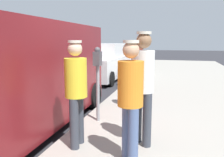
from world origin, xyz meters
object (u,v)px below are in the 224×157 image
at_px(parking_meter_near, 98,71).
at_px(parking_meter_far, 133,57).
at_px(pedestrian_in_red, 139,71).
at_px(pedestrian_in_orange, 130,95).
at_px(pedestrian_in_white, 143,81).
at_px(parked_sedan_ahead, 103,63).
at_px(parked_van, 9,75).
at_px(pedestrian_in_yellow, 76,87).

relative_size(parking_meter_near, parking_meter_far, 1.00).
relative_size(pedestrian_in_red, pedestrian_in_orange, 0.99).
height_order(parking_meter_near, parking_meter_far, same).
xyz_separation_m(pedestrian_in_orange, pedestrian_in_white, (0.08, 0.60, 0.08)).
distance_m(pedestrian_in_orange, parked_sedan_ahead, 7.90).
xyz_separation_m(parked_van, parked_sedan_ahead, (-0.24, 6.71, -0.41)).
bearing_deg(parked_van, parking_meter_near, 26.61).
relative_size(pedestrian_in_white, parked_van, 0.34).
bearing_deg(pedestrian_in_white, parking_meter_far, 101.63).
distance_m(pedestrian_in_red, parked_van, 2.83).
bearing_deg(pedestrian_in_red, pedestrian_in_yellow, -105.88).
xyz_separation_m(pedestrian_in_orange, parked_van, (-2.44, 0.71, 0.06)).
height_order(parking_meter_near, pedestrian_in_red, pedestrian_in_red).
bearing_deg(parked_sedan_ahead, parking_meter_far, -46.36).
distance_m(parking_meter_near, pedestrian_in_yellow, 1.20).
bearing_deg(pedestrian_in_orange, parking_meter_far, 99.57).
bearing_deg(parked_van, parking_meter_far, 72.94).
bearing_deg(parked_sedan_ahead, pedestrian_in_orange, -70.13).
bearing_deg(parking_meter_far, parked_van, -107.06).
bearing_deg(parked_sedan_ahead, pedestrian_in_white, -67.92).
bearing_deg(parking_meter_far, pedestrian_in_yellow, -89.47).
distance_m(pedestrian_in_orange, pedestrian_in_white, 0.61).
bearing_deg(parked_sedan_ahead, pedestrian_in_red, -63.72).
bearing_deg(parked_van, pedestrian_in_white, -2.51).
bearing_deg(pedestrian_in_white, pedestrian_in_yellow, -161.42).
height_order(parking_meter_near, pedestrian_in_orange, pedestrian_in_orange).
bearing_deg(parking_meter_near, pedestrian_in_yellow, -87.62).
bearing_deg(pedestrian_in_white, pedestrian_in_orange, -98.05).
distance_m(pedestrian_in_yellow, parked_sedan_ahead, 7.38).
distance_m(pedestrian_in_white, parked_van, 2.53).
relative_size(parking_meter_far, parked_sedan_ahead, 0.34).
height_order(pedestrian_in_orange, parked_sedan_ahead, pedestrian_in_orange).
bearing_deg(pedestrian_in_yellow, pedestrian_in_orange, -16.90).
distance_m(pedestrian_in_orange, parked_van, 2.55).
bearing_deg(pedestrian_in_yellow, parking_meter_near, 92.38).
xyz_separation_m(parking_meter_near, parked_sedan_ahead, (-1.74, 5.96, -0.43)).
height_order(parking_meter_far, pedestrian_in_yellow, pedestrian_in_yellow).
bearing_deg(pedestrian_in_white, parked_van, 177.49).
bearing_deg(parking_meter_near, pedestrian_in_orange, -57.18).
relative_size(pedestrian_in_orange, pedestrian_in_yellow, 1.00).
height_order(pedestrian_in_white, parked_sedan_ahead, pedestrian_in_white).
relative_size(pedestrian_in_red, parked_sedan_ahead, 0.37).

